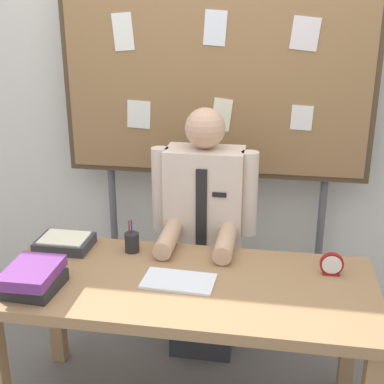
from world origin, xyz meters
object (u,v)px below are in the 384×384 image
desk (186,299)px  bulletin_board (215,76)px  desk_clock (332,265)px  paper_tray (65,243)px  person (204,245)px  pen_holder (132,242)px  open_notebook (179,281)px  book_stack (33,278)px

desk → bulletin_board: 1.26m
desk → desk_clock: desk_clock is taller
desk_clock → paper_tray: desk_clock is taller
person → desk_clock: size_ratio=13.19×
bulletin_board → pen_holder: (-0.31, -0.70, -0.70)m
person → pen_holder: (-0.31, -0.31, 0.14)m
desk → person: (0.00, 0.55, 0.00)m
person → open_notebook: person is taller
paper_tray → open_notebook: bearing=-21.3°
person → pen_holder: 0.46m
person → paper_tray: (-0.64, -0.33, 0.12)m
open_notebook → desk: bearing=37.2°
open_notebook → pen_holder: 0.38m
book_stack → desk_clock: size_ratio=2.58×
desk_clock → desk: bearing=-165.5°
person → book_stack: size_ratio=5.12×
book_stack → pen_holder: size_ratio=1.68×
open_notebook → paper_tray: size_ratio=1.19×
desk → open_notebook: open_notebook is taller
book_stack → pen_holder: (0.31, 0.42, -0.01)m
pen_holder → open_notebook: bearing=-42.7°
paper_tray → desk_clock: bearing=-2.6°
desk_clock → book_stack: bearing=-164.6°
bulletin_board → pen_holder: size_ratio=13.07×
open_notebook → paper_tray: (-0.62, 0.24, 0.02)m
book_stack → open_notebook: size_ratio=0.87×
person → desk_clock: (0.63, -0.39, 0.13)m
person → book_stack: 0.97m
person → open_notebook: 0.58m
bulletin_board → pen_holder: 1.04m
book_stack → pen_holder: bearing=53.5°
person → bulletin_board: size_ratio=0.66×
pen_holder → book_stack: bearing=-126.5°
book_stack → desk_clock: book_stack is taller
desk → bulletin_board: bulletin_board is taller
pen_holder → bulletin_board: bearing=66.3°
desk → person: size_ratio=1.19×
desk → paper_tray: bearing=161.1°
book_stack → open_notebook: book_stack is taller
bulletin_board → desk: bearing=-90.0°
person → book_stack: (-0.62, -0.73, 0.14)m
person → book_stack: bearing=-130.2°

